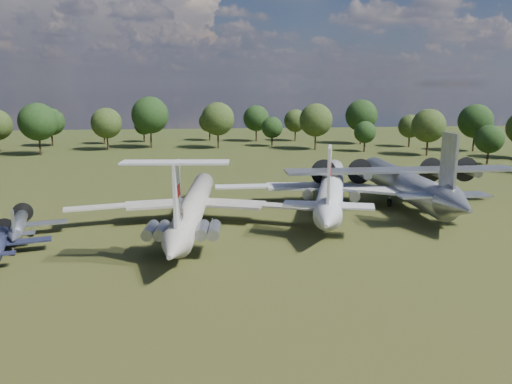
{
  "coord_description": "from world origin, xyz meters",
  "views": [
    {
      "loc": [
        0.33,
        -68.29,
        18.98
      ],
      "look_at": [
        7.42,
        -4.32,
        5.0
      ],
      "focal_mm": 35.0,
      "sensor_mm": 36.0,
      "label": 1
    }
  ],
  "objects_px": {
    "an12_transport": "(404,187)",
    "person_on_il62": "(181,212)",
    "small_prop_northwest": "(19,228)",
    "tu104_jet": "(331,192)",
    "il62_airliner": "(194,210)"
  },
  "relations": [
    {
      "from": "small_prop_northwest",
      "to": "il62_airliner",
      "type": "bearing_deg",
      "value": -7.71
    },
    {
      "from": "small_prop_northwest",
      "to": "person_on_il62",
      "type": "bearing_deg",
      "value": -39.56
    },
    {
      "from": "person_on_il62",
      "to": "small_prop_northwest",
      "type": "bearing_deg",
      "value": -38.14
    },
    {
      "from": "tu104_jet",
      "to": "small_prop_northwest",
      "type": "distance_m",
      "value": 44.67
    },
    {
      "from": "an12_transport",
      "to": "small_prop_northwest",
      "type": "height_order",
      "value": "an12_transport"
    },
    {
      "from": "tu104_jet",
      "to": "person_on_il62",
      "type": "distance_m",
      "value": 30.76
    },
    {
      "from": "an12_transport",
      "to": "person_on_il62",
      "type": "xyz_separation_m",
      "value": [
        -34.45,
        -21.35,
        2.45
      ]
    },
    {
      "from": "il62_airliner",
      "to": "small_prop_northwest",
      "type": "distance_m",
      "value": 22.14
    },
    {
      "from": "tu104_jet",
      "to": "person_on_il62",
      "type": "xyz_separation_m",
      "value": [
        -22.47,
        -20.81,
        2.77
      ]
    },
    {
      "from": "il62_airliner",
      "to": "tu104_jet",
      "type": "height_order",
      "value": "tu104_jet"
    },
    {
      "from": "person_on_il62",
      "to": "il62_airliner",
      "type": "bearing_deg",
      "value": -108.12
    },
    {
      "from": "small_prop_northwest",
      "to": "person_on_il62",
      "type": "height_order",
      "value": "person_on_il62"
    },
    {
      "from": "il62_airliner",
      "to": "an12_transport",
      "type": "height_order",
      "value": "an12_transport"
    },
    {
      "from": "small_prop_northwest",
      "to": "person_on_il62",
      "type": "distance_m",
      "value": 23.39
    },
    {
      "from": "small_prop_northwest",
      "to": "tu104_jet",
      "type": "bearing_deg",
      "value": -0.01
    }
  ]
}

